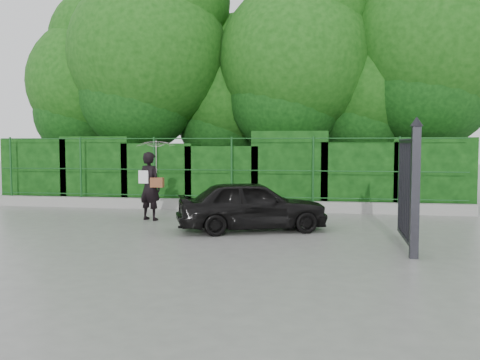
# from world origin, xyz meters

# --- Properties ---
(ground) EXTENTS (80.00, 80.00, 0.00)m
(ground) POSITION_xyz_m (0.00, 0.00, 0.00)
(ground) COLOR gray
(kerb) EXTENTS (14.00, 0.25, 0.30)m
(kerb) POSITION_xyz_m (0.00, 4.50, 0.15)
(kerb) COLOR #9E9E99
(kerb) RESTS_ON ground
(fence) EXTENTS (14.13, 0.06, 1.80)m
(fence) POSITION_xyz_m (0.22, 4.50, 1.20)
(fence) COLOR #174A1C
(fence) RESTS_ON kerb
(hedge) EXTENTS (14.20, 1.20, 2.27)m
(hedge) POSITION_xyz_m (0.01, 5.50, 1.02)
(hedge) COLOR black
(hedge) RESTS_ON ground
(trees) EXTENTS (17.10, 6.15, 8.08)m
(trees) POSITION_xyz_m (1.14, 7.74, 4.62)
(trees) COLOR black
(trees) RESTS_ON ground
(gate) EXTENTS (0.22, 2.33, 2.36)m
(gate) POSITION_xyz_m (4.60, -0.72, 1.19)
(gate) COLOR black
(gate) RESTS_ON ground
(woman) EXTENTS (0.98, 0.95, 2.01)m
(woman) POSITION_xyz_m (-1.15, 2.31, 1.32)
(woman) COLOR black
(woman) RESTS_ON ground
(car) EXTENTS (3.54, 2.39, 1.12)m
(car) POSITION_xyz_m (1.50, 1.13, 0.56)
(car) COLOR black
(car) RESTS_ON ground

